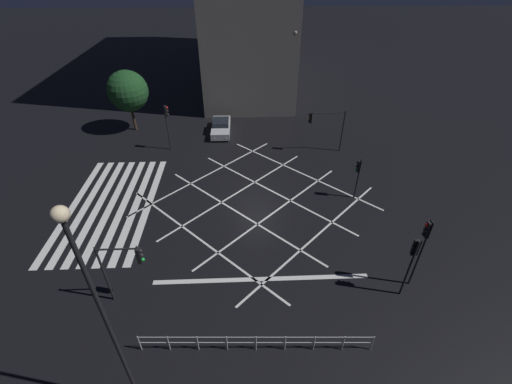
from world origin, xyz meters
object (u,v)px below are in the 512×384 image
Objects in this scene: traffic_light_sw_cross at (167,119)px; street_lamp_west at (294,54)px; traffic_light_nw_cross at (325,122)px; street_lamp_east at (99,304)px; traffic_light_se_cross at (124,262)px; waiting_car at (221,127)px; traffic_light_ne_main at (412,256)px; street_lamp_far at (208,58)px; traffic_light_median_north at (358,171)px; street_tree_near at (128,91)px; traffic_light_ne_cross at (424,241)px.

street_lamp_west is at bearing 31.30° from traffic_light_sw_cross.
traffic_light_sw_cross is (-0.88, -13.79, 0.14)m from traffic_light_nw_cross.
street_lamp_east is 1.16× the size of street_lamp_west.
traffic_light_se_cross reaches higher than waiting_car.
traffic_light_nw_cross reaches higher than waiting_car.
street_lamp_far is at bearing 24.97° from traffic_light_ne_main.
traffic_light_se_cross is at bearing -10.64° from waiting_car.
traffic_light_sw_cross is at bearing -52.69° from waiting_car.
street_tree_near is at bearing -33.19° from traffic_light_median_north.
traffic_light_nw_cross is at bearing 65.45° from waiting_car.
traffic_light_sw_cross is at bearing 92.38° from traffic_light_se_cross.
traffic_light_ne_cross is 14.94m from street_lamp_east.
traffic_light_ne_main is at bearing 27.50° from waiting_car.
traffic_light_se_cross is at bearing -87.62° from traffic_light_sw_cross.
street_lamp_far is at bearing -166.57° from waiting_car.
traffic_light_nw_cross is 1.00× the size of traffic_light_ne_main.
street_tree_near is (-26.26, -6.57, -2.61)m from street_lamp_east.
traffic_light_median_north is 0.38× the size of street_lamp_far.
traffic_light_sw_cross is 14.40m from street_lamp_west.
street_lamp_far is 8.79m from street_tree_near.
street_lamp_west is (-24.03, -3.02, 3.79)m from traffic_light_ne_main.
traffic_light_ne_main is at bearing 7.16° from street_lamp_west.
traffic_light_median_north is 0.36× the size of street_lamp_west.
street_lamp_east is 26.05m from waiting_car.
street_lamp_far is (-8.26, 3.28, 3.03)m from traffic_light_sw_cross.
street_lamp_east is 1.23× the size of street_lamp_far.
traffic_light_median_north is 22.90m from street_tree_near.
street_lamp_west reaches higher than traffic_light_sw_cross.
traffic_light_ne_main is 0.46× the size of street_lamp_far.
street_lamp_east reaches higher than traffic_light_ne_main.
traffic_light_ne_main is 0.86× the size of waiting_car.
traffic_light_ne_cross is 23.98m from street_lamp_west.
traffic_light_ne_main is 14.22m from street_lamp_east.
traffic_light_nw_cross is at bearing -83.14° from traffic_light_ne_cross.
traffic_light_se_cross is 14.95m from traffic_light_ne_cross.
waiting_car is (4.88, 1.16, -5.45)m from street_lamp_far.
waiting_car is at bearing -48.05° from traffic_light_median_north.
street_lamp_east is (5.07, -12.72, 3.85)m from traffic_light_ne_main.
traffic_light_sw_cross is 1.09× the size of traffic_light_ne_main.
traffic_light_sw_cross is at bearing -21.64° from street_lamp_far.
street_lamp_west reaches higher than street_tree_near.
street_lamp_far is (-9.15, -10.51, 3.17)m from traffic_light_nw_cross.
street_lamp_west reaches higher than traffic_light_nw_cross.
street_tree_near reaches higher than traffic_light_ne_cross.
street_lamp_far reaches higher than traffic_light_ne_main.
traffic_light_sw_cross is 0.93× the size of waiting_car.
street_tree_near is (-5.29, -18.13, 1.13)m from traffic_light_nw_cross.
street_tree_near is (-21.01, -5.04, 1.21)m from traffic_light_se_cross.
street_lamp_west reaches higher than traffic_light_ne_main.
traffic_light_median_north is 0.71× the size of waiting_car.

